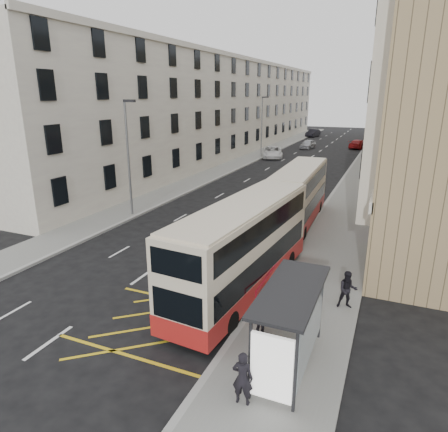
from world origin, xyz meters
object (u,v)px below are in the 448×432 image
at_px(double_decker_front, 243,248).
at_px(double_decker_rear, 298,195).
at_px(car_silver, 308,144).
at_px(car_dark, 313,133).
at_px(pedestrian_mid, 348,290).
at_px(pedestrian_near, 243,378).
at_px(car_red, 358,144).
at_px(pedestrian_far, 261,319).
at_px(bus_shelter, 292,317).
at_px(white_van, 273,152).
at_px(street_lamp_near, 129,152).
at_px(street_lamp_far, 262,123).

height_order(double_decker_front, double_decker_rear, double_decker_front).
distance_m(car_silver, car_dark, 18.82).
height_order(double_decker_front, pedestrian_mid, double_decker_front).
xyz_separation_m(pedestrian_near, car_red, (-2.33, 59.32, -0.26)).
distance_m(pedestrian_mid, pedestrian_far, 4.24).
height_order(bus_shelter, white_van, bus_shelter).
height_order(pedestrian_mid, pedestrian_far, pedestrian_mid).
relative_size(double_decker_front, car_red, 2.13).
relative_size(double_decker_front, double_decker_rear, 1.06).
height_order(double_decker_front, car_silver, double_decker_front).
relative_size(street_lamp_near, double_decker_rear, 0.82).
bearing_deg(double_decker_front, pedestrian_far, -54.91).
distance_m(pedestrian_far, car_dark, 72.51).
height_order(pedestrian_near, car_silver, pedestrian_near).
bearing_deg(car_silver, pedestrian_far, -74.20).
relative_size(white_van, car_red, 1.14).
xyz_separation_m(pedestrian_near, pedestrian_far, (-0.49, 3.20, -0.05)).
distance_m(pedestrian_mid, car_red, 52.90).
bearing_deg(white_van, pedestrian_near, -92.00).
height_order(pedestrian_near, car_dark, pedestrian_near).
relative_size(bus_shelter, car_dark, 0.91).
bearing_deg(double_decker_rear, street_lamp_near, -167.01).
height_order(bus_shelter, pedestrian_near, bus_shelter).
distance_m(double_decker_front, white_van, 39.29).
relative_size(street_lamp_near, car_dark, 1.72).
bearing_deg(white_van, car_dark, 73.24).
height_order(pedestrian_mid, car_dark, pedestrian_mid).
relative_size(street_lamp_near, double_decker_front, 0.77).
bearing_deg(pedestrian_far, white_van, -52.81).
height_order(street_lamp_near, car_red, street_lamp_near).
distance_m(street_lamp_far, car_silver, 13.18).
relative_size(bus_shelter, pedestrian_near, 2.59).
relative_size(pedestrian_far, white_van, 0.28).
xyz_separation_m(street_lamp_far, pedestrian_mid, (15.84, -37.55, -3.70)).
xyz_separation_m(double_decker_front, car_dark, (-10.20, 68.13, -1.31)).
relative_size(pedestrian_far, car_dark, 0.33).
height_order(bus_shelter, car_red, bus_shelter).
height_order(double_decker_front, pedestrian_far, double_decker_front).
bearing_deg(street_lamp_far, car_red, 52.94).
bearing_deg(street_lamp_near, pedestrian_far, -39.45).
bearing_deg(pedestrian_mid, car_dark, 87.17).
bearing_deg(car_silver, street_lamp_far, -102.65).
relative_size(car_silver, car_dark, 0.91).
bearing_deg(double_decker_front, street_lamp_far, 111.70).
relative_size(pedestrian_mid, car_red, 0.32).
xyz_separation_m(street_lamp_near, pedestrian_far, (13.30, -10.95, -3.71)).
distance_m(street_lamp_far, white_van, 4.17).
distance_m(car_dark, car_red, 18.50).
bearing_deg(street_lamp_far, street_lamp_near, -90.00).
xyz_separation_m(bus_shelter, street_lamp_far, (-14.69, 42.39, 2.50)).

